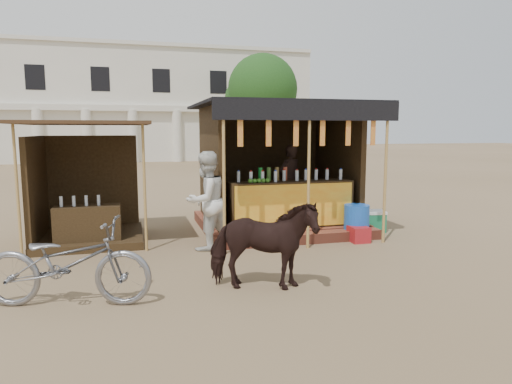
% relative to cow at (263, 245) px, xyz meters
% --- Properties ---
extents(ground, '(120.00, 120.00, 0.00)m').
position_rel_cow_xyz_m(ground, '(0.45, 0.42, -0.64)').
color(ground, '#846B4C').
rests_on(ground, ground).
extents(main_stall, '(3.60, 3.61, 2.78)m').
position_rel_cow_xyz_m(main_stall, '(1.47, 3.77, 0.39)').
color(main_stall, brown).
rests_on(main_stall, ground).
extents(secondary_stall, '(2.40, 2.40, 2.38)m').
position_rel_cow_xyz_m(secondary_stall, '(-2.72, 3.65, 0.21)').
color(secondary_stall, '#392814').
rests_on(secondary_stall, ground).
extents(cow, '(1.64, 1.11, 1.27)m').
position_rel_cow_xyz_m(cow, '(0.00, 0.00, 0.00)').
color(cow, black).
rests_on(cow, ground).
extents(motorbike, '(2.22, 1.21, 1.11)m').
position_rel_cow_xyz_m(motorbike, '(-2.53, 0.11, -0.08)').
color(motorbike, gray).
rests_on(motorbike, ground).
extents(bystander, '(1.13, 1.08, 1.83)m').
position_rel_cow_xyz_m(bystander, '(-0.40, 2.42, 0.28)').
color(bystander, silver).
rests_on(bystander, ground).
extents(blue_barrel, '(0.65, 0.65, 0.70)m').
position_rel_cow_xyz_m(blue_barrel, '(2.70, 2.42, -0.29)').
color(blue_barrel, blue).
rests_on(blue_barrel, ground).
extents(red_crate, '(0.36, 0.39, 0.31)m').
position_rel_cow_xyz_m(red_crate, '(2.61, 2.15, -0.48)').
color(red_crate, maroon).
rests_on(red_crate, ground).
extents(cooler, '(0.73, 0.58, 0.46)m').
position_rel_cow_xyz_m(cooler, '(3.31, 2.97, -0.40)').
color(cooler, '#1A784A').
rests_on(cooler, ground).
extents(background_building, '(26.00, 7.45, 8.18)m').
position_rel_cow_xyz_m(background_building, '(-1.55, 30.36, 3.34)').
color(background_building, silver).
rests_on(background_building, ground).
extents(tree, '(4.50, 4.40, 7.00)m').
position_rel_cow_xyz_m(tree, '(6.26, 22.56, 4.00)').
color(tree, '#382314').
rests_on(tree, ground).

